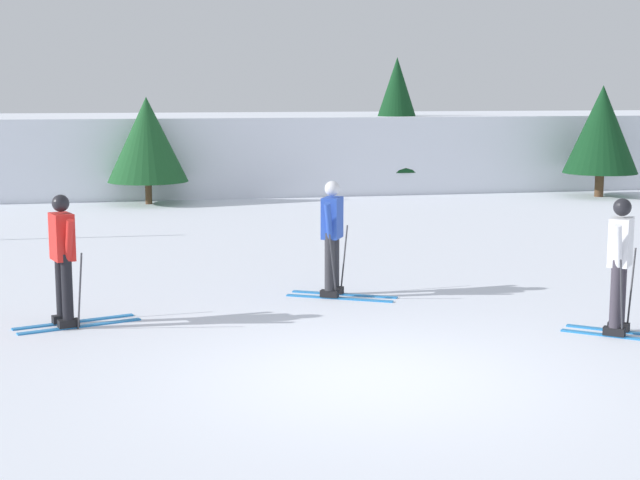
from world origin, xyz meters
TOP-DOWN VIEW (x-y plane):
  - ground_plane at (0.00, 0.00)m, footprint 120.00×120.00m
  - far_snow_ridge at (0.00, 20.06)m, footprint 80.00×6.34m
  - skier_white at (3.47, 1.16)m, footprint 1.47×1.30m
  - skier_blue at (0.46, 4.04)m, footprint 1.59×1.08m
  - skier_red at (-3.29, 2.96)m, footprint 1.63×0.96m
  - conifer_far_left at (5.36, 17.92)m, footprint 2.16×2.16m
  - conifer_far_right at (-1.90, 16.19)m, footprint 2.11×2.11m
  - conifer_far_centre at (10.60, 15.45)m, footprint 2.08×2.08m

SIDE VIEW (x-z plane):
  - ground_plane at x=0.00m, z-range 0.00..0.00m
  - skier_blue at x=0.46m, z-range 0.06..1.77m
  - skier_white at x=3.47m, z-range 0.06..1.77m
  - skier_red at x=-3.29m, z-range 0.06..1.77m
  - far_snow_ridge at x=0.00m, z-range 0.00..2.22m
  - conifer_far_right at x=-1.90m, z-range 0.29..3.10m
  - conifer_far_centre at x=10.60m, z-range 0.33..3.44m
  - conifer_far_left at x=5.36m, z-range 0.32..4.23m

